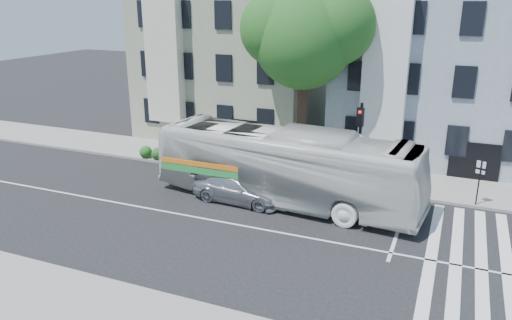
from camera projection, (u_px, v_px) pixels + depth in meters
The scene contains 10 objects.
ground at pixel (241, 225), 22.09m from camera, with size 120.00×120.00×0.00m, color black.
sidewalk_far at pixel (297, 169), 29.09m from camera, with size 80.00×4.00×0.15m, color gray.
building_left at pixel (237, 57), 36.10m from camera, with size 12.00×10.00×11.00m, color gray.
building_right at pixel (442, 67), 30.98m from camera, with size 12.00×10.00×11.00m, color gray.
street_tree at pixel (306, 32), 27.29m from camera, with size 7.30×5.90×11.10m.
bus at pixel (286, 166), 24.11m from camera, with size 13.28×3.11×3.70m, color silver.
sedan at pixel (239, 188), 24.53m from camera, with size 4.71×1.91×1.37m, color #BABCC1.
hedge at pixel (207, 160), 29.31m from camera, with size 8.50×0.84×0.70m, color #26591C, non-canonical shape.
traffic_signal at pixel (359, 136), 24.95m from camera, with size 0.48×0.55×4.68m.
far_sign_pole at pixel (480, 175), 23.54m from camera, with size 0.40×0.23×2.31m.
Camera 1 is at (8.33, -18.29, 9.64)m, focal length 35.00 mm.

